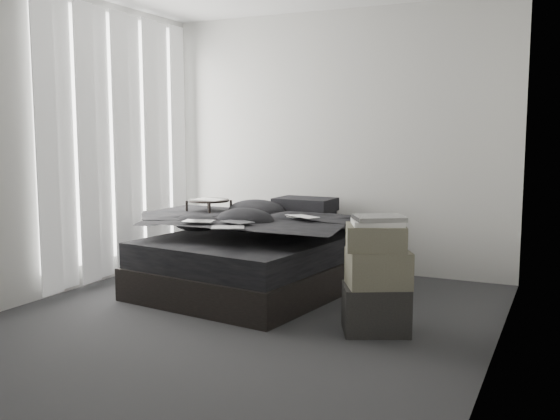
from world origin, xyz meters
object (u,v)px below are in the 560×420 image
at_px(bed, 260,273).
at_px(laptop, 298,209).
at_px(side_stand, 209,238).
at_px(box_lower, 376,309).

bearing_deg(bed, laptop, 7.50).
height_order(laptop, side_stand, laptop).
distance_m(side_stand, box_lower, 2.26).
relative_size(side_stand, box_lower, 1.64).
bearing_deg(box_lower, laptop, 140.56).
xyz_separation_m(laptop, side_stand, (-1.07, 0.28, -0.37)).
bearing_deg(laptop, box_lower, -13.58).
xyz_separation_m(laptop, box_lower, (0.93, -0.76, -0.57)).
relative_size(bed, laptop, 6.24).
height_order(bed, box_lower, box_lower).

